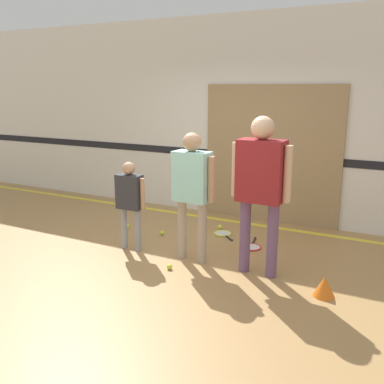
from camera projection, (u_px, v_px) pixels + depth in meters
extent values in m
plane|color=#A87F4C|center=(176.00, 265.00, 5.20)|extent=(16.00, 16.00, 0.00)
cube|color=silver|center=(245.00, 119.00, 6.78)|extent=(16.00, 0.06, 3.20)
cube|color=black|center=(243.00, 155.00, 6.89)|extent=(16.00, 0.01, 0.12)
cube|color=#9E7F56|center=(271.00, 155.00, 6.65)|extent=(2.16, 0.05, 2.14)
cube|color=yellow|center=(234.00, 221.00, 6.85)|extent=(14.40, 0.10, 0.01)
cylinder|color=tan|center=(182.00, 229.00, 5.33)|extent=(0.11, 0.11, 0.76)
cylinder|color=tan|center=(202.00, 233.00, 5.18)|extent=(0.11, 0.11, 0.76)
cube|color=#99D8D1|center=(192.00, 177.00, 5.09)|extent=(0.46, 0.27, 0.60)
sphere|color=tan|center=(192.00, 142.00, 4.99)|extent=(0.22, 0.22, 0.22)
cylinder|color=tan|center=(174.00, 175.00, 5.22)|extent=(0.08, 0.08, 0.54)
cylinder|color=tan|center=(211.00, 180.00, 4.96)|extent=(0.08, 0.08, 0.54)
cylinder|color=gray|center=(124.00, 228.00, 5.66)|extent=(0.08, 0.08, 0.57)
cylinder|color=gray|center=(138.00, 230.00, 5.57)|extent=(0.08, 0.08, 0.57)
cube|color=#2D2D33|center=(130.00, 192.00, 5.50)|extent=(0.33, 0.19, 0.45)
sphere|color=tan|center=(129.00, 168.00, 5.42)|extent=(0.16, 0.16, 0.16)
cylinder|color=tan|center=(117.00, 191.00, 5.58)|extent=(0.06, 0.06, 0.40)
cylinder|color=tan|center=(142.00, 194.00, 5.42)|extent=(0.06, 0.06, 0.40)
cylinder|color=#6B4C70|center=(272.00, 240.00, 4.78)|extent=(0.13, 0.13, 0.87)
cylinder|color=#6B4C70|center=(245.00, 236.00, 4.93)|extent=(0.13, 0.13, 0.87)
cube|color=maroon|center=(261.00, 171.00, 4.67)|extent=(0.51, 0.29, 0.69)
sphere|color=#DBAD89|center=(263.00, 128.00, 4.55)|extent=(0.25, 0.25, 0.25)
cylinder|color=#DBAD89|center=(288.00, 174.00, 4.53)|extent=(0.09, 0.09, 0.61)
cylinder|color=#DBAD89|center=(236.00, 169.00, 4.81)|extent=(0.09, 0.09, 0.61)
torus|color=#C6D838|center=(223.00, 233.00, 6.27)|extent=(0.37, 0.37, 0.02)
cylinder|color=silver|center=(223.00, 233.00, 6.27)|extent=(0.23, 0.23, 0.01)
cylinder|color=black|center=(229.00, 238.00, 6.07)|extent=(0.16, 0.15, 0.02)
sphere|color=black|center=(232.00, 240.00, 5.99)|extent=(0.03, 0.03, 0.03)
torus|color=red|center=(251.00, 247.00, 5.74)|extent=(0.32, 0.32, 0.02)
cylinder|color=silver|center=(251.00, 247.00, 5.74)|extent=(0.24, 0.24, 0.01)
cylinder|color=black|center=(254.00, 241.00, 5.97)|extent=(0.06, 0.24, 0.02)
sphere|color=black|center=(255.00, 238.00, 6.08)|extent=(0.03, 0.03, 0.03)
sphere|color=#CCE038|center=(170.00, 267.00, 5.05)|extent=(0.07, 0.07, 0.07)
sphere|color=#CCE038|center=(220.00, 227.00, 6.49)|extent=(0.07, 0.07, 0.07)
sphere|color=#CCE038|center=(127.00, 226.00, 6.53)|extent=(0.07, 0.07, 0.07)
sphere|color=#CCE038|center=(162.00, 233.00, 6.22)|extent=(0.07, 0.07, 0.07)
cone|color=orange|center=(324.00, 287.00, 4.39)|extent=(0.23, 0.23, 0.21)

